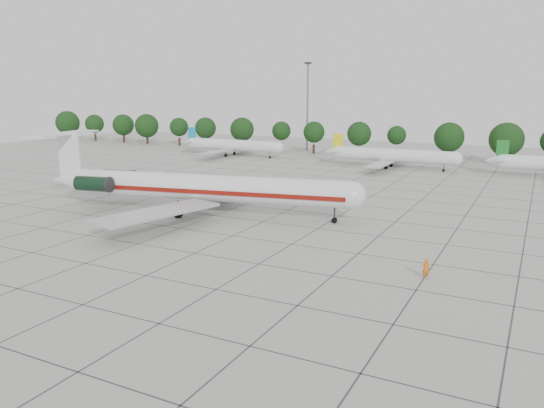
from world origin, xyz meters
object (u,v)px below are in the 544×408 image
object	(u,v)px
bg_airliner_c	(393,156)
main_airliner	(191,187)
floodlight_mast	(308,101)
ground_crew	(426,269)
bg_airliner_b	(233,145)

from	to	relation	value
bg_airliner_c	main_airliner	bearing A→B (deg)	-103.48
bg_airliner_c	floodlight_mast	bearing A→B (deg)	141.31
main_airliner	ground_crew	world-z (taller)	main_airliner
ground_crew	bg_airliner_c	bearing A→B (deg)	-92.69
bg_airliner_c	floodlight_mast	world-z (taller)	floodlight_mast
bg_airliner_c	floodlight_mast	distance (m)	43.18
bg_airliner_b	main_airliner	bearing A→B (deg)	-63.62
ground_crew	bg_airliner_c	size ratio (longest dim) A/B	0.07
bg_airliner_b	floodlight_mast	size ratio (longest dim) A/B	1.11
bg_airliner_b	floodlight_mast	xyz separation A→B (m)	(12.04, 22.84, 11.37)
bg_airliner_c	floodlight_mast	xyz separation A→B (m)	(-32.51, 26.04, 11.37)
bg_airliner_c	floodlight_mast	size ratio (longest dim) A/B	1.11
bg_airliner_b	bg_airliner_c	bearing A→B (deg)	-4.11
ground_crew	bg_airliner_c	distance (m)	73.74
ground_crew	bg_airliner_b	world-z (taller)	bg_airliner_b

